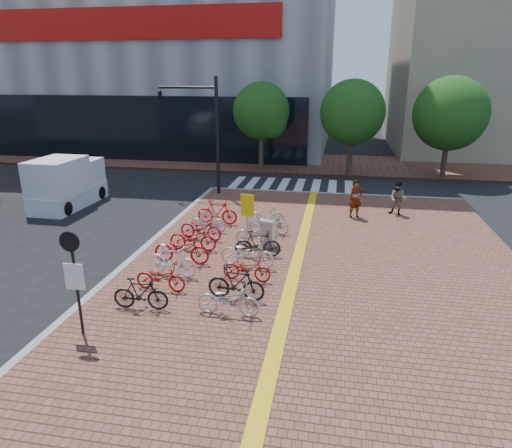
% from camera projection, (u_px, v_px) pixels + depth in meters
% --- Properties ---
extents(ground, '(120.00, 120.00, 0.00)m').
position_uv_depth(ground, '(232.00, 282.00, 15.15)').
color(ground, black).
rests_on(ground, ground).
extents(sidewalk, '(14.00, 34.00, 0.15)m').
position_uv_depth(sidewalk, '(313.00, 387.00, 9.95)').
color(sidewalk, brown).
rests_on(sidewalk, ground).
extents(tactile_strip, '(0.40, 34.00, 0.01)m').
position_uv_depth(tactile_strip, '(268.00, 379.00, 10.10)').
color(tactile_strip, yellow).
rests_on(tactile_strip, sidewalk).
extents(kerb_west, '(0.25, 34.00, 0.15)m').
position_uv_depth(kerb_west, '(26.00, 354.00, 11.14)').
color(kerb_west, gray).
rests_on(kerb_west, ground).
extents(kerb_north, '(14.00, 0.25, 0.15)m').
position_uv_depth(kerb_north, '(332.00, 194.00, 25.83)').
color(kerb_north, gray).
rests_on(kerb_north, ground).
extents(far_sidewalk, '(70.00, 8.00, 0.15)m').
position_uv_depth(far_sidewalk, '(295.00, 163.00, 34.75)').
color(far_sidewalk, brown).
rests_on(far_sidewalk, ground).
extents(crosswalk, '(7.50, 4.00, 0.01)m').
position_uv_depth(crosswalk, '(291.00, 186.00, 28.15)').
color(crosswalk, silver).
rests_on(crosswalk, ground).
extents(street_trees, '(16.20, 4.60, 6.35)m').
position_uv_depth(street_trees, '(369.00, 114.00, 29.32)').
color(street_trees, '#38281E').
rests_on(street_trees, far_sidewalk).
extents(bike_0, '(1.64, 0.57, 0.97)m').
position_uv_depth(bike_0, '(141.00, 294.00, 12.96)').
color(bike_0, black).
rests_on(bike_0, sidewalk).
extents(bike_1, '(1.65, 0.66, 0.85)m').
position_uv_depth(bike_1, '(161.00, 277.00, 14.12)').
color(bike_1, '#A60B0C').
rests_on(bike_1, sidewalk).
extents(bike_2, '(1.87, 0.77, 1.09)m').
position_uv_depth(bike_2, '(172.00, 260.00, 15.10)').
color(bike_2, white).
rests_on(bike_2, sidewalk).
extents(bike_3, '(2.02, 0.73, 1.06)m').
position_uv_depth(bike_3, '(181.00, 249.00, 16.13)').
color(bike_3, '#B30C11').
rests_on(bike_3, sidewalk).
extents(bike_4, '(1.85, 0.68, 0.96)m').
position_uv_depth(bike_4, '(193.00, 238.00, 17.34)').
color(bike_4, '#AF0C1B').
rests_on(bike_4, sidewalk).
extents(bike_5, '(1.91, 0.95, 0.96)m').
position_uv_depth(bike_5, '(201.00, 228.00, 18.48)').
color(bike_5, maroon).
rests_on(bike_5, sidewalk).
extents(bike_6, '(1.57, 0.51, 0.93)m').
position_uv_depth(bike_6, '(208.00, 222.00, 19.30)').
color(bike_6, silver).
rests_on(bike_6, sidewalk).
extents(bike_7, '(1.82, 0.54, 1.09)m').
position_uv_depth(bike_7, '(217.00, 212.00, 20.34)').
color(bike_7, '#AC120C').
rests_on(bike_7, sidewalk).
extents(bike_8, '(1.80, 0.64, 0.94)m').
position_uv_depth(bike_8, '(228.00, 300.00, 12.64)').
color(bike_8, '#B7B7BC').
rests_on(bike_8, sidewalk).
extents(bike_9, '(1.77, 0.60, 1.05)m').
position_uv_depth(bike_9, '(236.00, 283.00, 13.49)').
color(bike_9, black).
rests_on(bike_9, sidewalk).
extents(bike_10, '(1.63, 0.67, 0.84)m').
position_uv_depth(bike_10, '(247.00, 268.00, 14.80)').
color(bike_10, '#AC150C').
rests_on(bike_10, sidewalk).
extents(bike_11, '(2.03, 0.93, 1.03)m').
position_uv_depth(bike_11, '(247.00, 253.00, 15.81)').
color(bike_11, silver).
rests_on(bike_11, sidewalk).
extents(bike_12, '(1.74, 0.74, 1.02)m').
position_uv_depth(bike_12, '(258.00, 244.00, 16.67)').
color(bike_12, black).
rests_on(bike_12, sidewalk).
extents(bike_13, '(1.71, 0.75, 0.99)m').
position_uv_depth(bike_13, '(257.00, 233.00, 17.88)').
color(bike_13, silver).
rests_on(bike_13, sidewalk).
extents(bike_14, '(1.75, 0.66, 0.91)m').
position_uv_depth(bike_14, '(269.00, 224.00, 19.09)').
color(bike_14, '#A4A4A9').
rests_on(bike_14, sidewalk).
extents(bike_15, '(1.62, 0.67, 0.94)m').
position_uv_depth(bike_15, '(267.00, 215.00, 20.17)').
color(bike_15, silver).
rests_on(bike_15, sidewalk).
extents(pedestrian_a, '(0.78, 0.68, 1.81)m').
position_uv_depth(pedestrian_a, '(356.00, 199.00, 21.17)').
color(pedestrian_a, gray).
rests_on(pedestrian_a, sidewalk).
extents(pedestrian_b, '(0.95, 0.87, 1.59)m').
position_uv_depth(pedestrian_b, '(398.00, 199.00, 21.60)').
color(pedestrian_b, '#4A4D5E').
rests_on(pedestrian_b, sidewalk).
extents(utility_box, '(0.56, 0.47, 1.06)m').
position_uv_depth(utility_box, '(268.00, 234.00, 17.67)').
color(utility_box, '#B2B2B7').
rests_on(utility_box, sidewalk).
extents(yellow_sign, '(0.54, 0.18, 2.01)m').
position_uv_depth(yellow_sign, '(247.00, 210.00, 17.75)').
color(yellow_sign, '#B7B7BC').
rests_on(yellow_sign, sidewalk).
extents(notice_sign, '(0.52, 0.12, 2.82)m').
position_uv_depth(notice_sign, '(74.00, 271.00, 11.31)').
color(notice_sign, black).
rests_on(notice_sign, sidewalk).
extents(traffic_light_pole, '(3.39, 1.31, 6.31)m').
position_uv_depth(traffic_light_pole, '(191.00, 114.00, 24.71)').
color(traffic_light_pole, black).
rests_on(traffic_light_pole, sidewalk).
extents(box_truck, '(2.05, 4.54, 2.60)m').
position_uv_depth(box_truck, '(67.00, 183.00, 23.41)').
color(box_truck, white).
rests_on(box_truck, ground).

